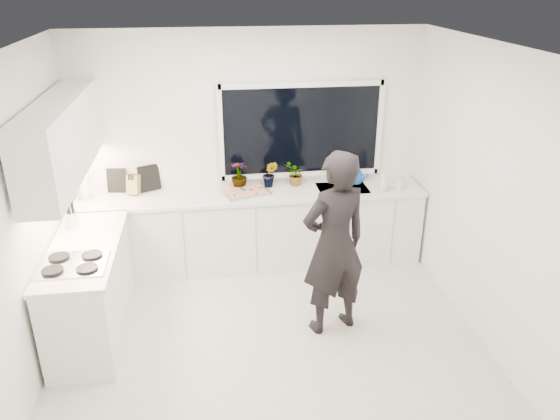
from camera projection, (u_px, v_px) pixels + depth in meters
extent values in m
cube|color=beige|center=(269.00, 337.00, 5.28)|extent=(4.00, 3.50, 0.02)
cube|color=white|center=(250.00, 148.00, 6.33)|extent=(4.00, 0.02, 2.70)
cube|color=white|center=(25.00, 222.00, 4.47)|extent=(0.02, 3.50, 2.70)
cube|color=white|center=(485.00, 196.00, 4.99)|extent=(0.02, 3.50, 2.70)
cube|color=white|center=(266.00, 46.00, 4.18)|extent=(4.00, 3.50, 0.02)
cube|color=black|center=(301.00, 131.00, 6.29)|extent=(1.80, 0.02, 1.00)
cube|color=white|center=(254.00, 230.00, 6.41)|extent=(3.92, 0.58, 0.88)
cube|color=white|center=(91.00, 291.00, 5.20)|extent=(0.58, 1.60, 0.88)
cube|color=silver|center=(253.00, 195.00, 6.22)|extent=(3.94, 0.62, 0.04)
cube|color=silver|center=(84.00, 248.00, 5.02)|extent=(0.62, 1.60, 0.04)
cube|color=white|center=(62.00, 138.00, 4.94)|extent=(0.34, 2.10, 0.70)
cube|color=silver|center=(342.00, 192.00, 6.37)|extent=(0.58, 0.42, 0.14)
cylinder|color=silver|center=(339.00, 173.00, 6.49)|extent=(0.03, 0.03, 0.22)
cube|color=black|center=(73.00, 264.00, 4.68)|extent=(0.56, 0.48, 0.03)
imported|color=black|center=(334.00, 244.00, 5.06)|extent=(0.77, 0.62, 1.82)
cube|color=silver|center=(246.00, 193.00, 6.18)|extent=(0.59, 0.50, 0.03)
cube|color=red|center=(246.00, 191.00, 6.17)|extent=(0.53, 0.44, 0.01)
cylinder|color=#124BB1|center=(356.00, 177.00, 6.50)|extent=(0.18, 0.18, 0.13)
cylinder|color=silver|center=(85.00, 187.00, 6.02)|extent=(0.14, 0.14, 0.26)
cube|color=#987047|center=(134.00, 185.00, 6.13)|extent=(0.15, 0.13, 0.22)
cylinder|color=silver|center=(72.00, 219.00, 5.36)|extent=(0.15, 0.15, 0.16)
cube|color=black|center=(117.00, 180.00, 6.19)|extent=(0.22, 0.05, 0.28)
cube|color=black|center=(149.00, 178.00, 6.23)|extent=(0.24, 0.12, 0.30)
imported|color=#26662D|center=(239.00, 175.00, 6.28)|extent=(0.22, 0.22, 0.33)
imported|color=#26662D|center=(270.00, 174.00, 6.33)|extent=(0.21, 0.18, 0.32)
imported|color=#26662D|center=(296.00, 174.00, 6.38)|extent=(0.31, 0.32, 0.27)
imported|color=#D8BF66|center=(384.00, 179.00, 6.22)|extent=(0.14, 0.14, 0.28)
imported|color=#D8BF66|center=(400.00, 182.00, 6.26)|extent=(0.12, 0.12, 0.20)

